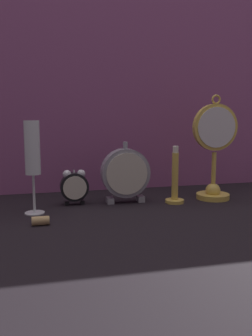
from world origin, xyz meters
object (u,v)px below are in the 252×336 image
alarm_clock_twin_bell (74,186)px  mantel_clock_silver (125,173)px  pocket_watch_on_stand (214,154)px  champagne_flute (32,154)px  wine_cork (41,221)px  brass_candlestick (175,183)px

alarm_clock_twin_bell → mantel_clock_silver: (0.15, -0.01, 0.03)m
pocket_watch_on_stand → champagne_flute: bearing=-175.6°
pocket_watch_on_stand → champagne_flute: 0.55m
champagne_flute → wine_cork: (0.01, -0.11, -0.15)m
pocket_watch_on_stand → alarm_clock_twin_bell: pocket_watch_on_stand is taller
pocket_watch_on_stand → champagne_flute: (-0.55, -0.04, 0.02)m
alarm_clock_twin_bell → mantel_clock_silver: mantel_clock_silver is taller
mantel_clock_silver → alarm_clock_twin_bell: bearing=175.8°
champagne_flute → brass_candlestick: (0.41, 0.02, -0.10)m
pocket_watch_on_stand → brass_candlestick: 0.16m
champagne_flute → brass_candlestick: champagne_flute is taller
mantel_clock_silver → brass_candlestick: (0.14, -0.04, -0.03)m
pocket_watch_on_stand → brass_candlestick: bearing=-171.4°
brass_candlestick → wine_cork: size_ratio=4.09×
champagne_flute → brass_candlestick: bearing=3.0°
pocket_watch_on_stand → wine_cork: (-0.53, -0.15, -0.13)m
pocket_watch_on_stand → mantel_clock_silver: pocket_watch_on_stand is taller
mantel_clock_silver → wine_cork: (-0.25, -0.17, -0.08)m
pocket_watch_on_stand → wine_cork: 0.57m
champagne_flute → brass_candlestick: 0.42m
alarm_clock_twin_bell → wine_cork: size_ratio=2.49×
mantel_clock_silver → champagne_flute: bearing=-167.6°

